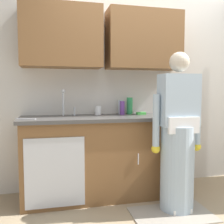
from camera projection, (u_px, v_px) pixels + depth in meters
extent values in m
plane|color=#998466|center=(177.00, 217.00, 2.56)|extent=(9.00, 9.00, 0.00)
cube|color=beige|center=(142.00, 82.00, 3.46)|extent=(4.80, 0.10, 2.70)
cube|color=brown|center=(62.00, 37.00, 2.97)|extent=(0.91, 0.34, 0.70)
cube|color=brown|center=(144.00, 40.00, 3.20)|extent=(0.91, 0.34, 0.70)
cube|color=brown|center=(107.00, 158.00, 3.07)|extent=(1.90, 0.60, 0.90)
cube|color=#B7BABF|center=(55.00, 173.00, 2.64)|extent=(0.60, 0.01, 0.72)
cylinder|color=silver|center=(138.00, 159.00, 2.83)|extent=(0.01, 0.01, 0.12)
cylinder|color=silver|center=(174.00, 157.00, 2.93)|extent=(0.01, 0.01, 0.12)
cube|color=#474442|center=(107.00, 118.00, 3.04)|extent=(1.96, 0.66, 0.04)
cube|color=#B7BABF|center=(68.00, 119.00, 2.93)|extent=(0.50, 0.36, 0.03)
cylinder|color=#B7BABF|center=(63.00, 103.00, 3.06)|extent=(0.02, 0.02, 0.30)
sphere|color=#B7BABF|center=(63.00, 91.00, 2.99)|extent=(0.04, 0.04, 0.04)
cylinder|color=#B7BABF|center=(74.00, 111.00, 3.09)|extent=(0.02, 0.02, 0.10)
cube|color=white|center=(177.00, 208.00, 2.70)|extent=(0.20, 0.26, 0.06)
cylinder|color=#A3B7C6|center=(177.00, 168.00, 2.69)|extent=(0.34, 0.34, 0.88)
cube|color=#A3B7C6|center=(178.00, 100.00, 2.63)|extent=(0.38, 0.22, 0.52)
sphere|color=beige|center=(179.00, 62.00, 2.60)|extent=(0.20, 0.20, 0.20)
cube|color=white|center=(184.00, 125.00, 2.53)|extent=(0.32, 0.04, 0.16)
cylinder|color=#A3B7C6|center=(156.00, 122.00, 2.61)|extent=(0.07, 0.07, 0.55)
sphere|color=yellow|center=(156.00, 149.00, 2.64)|extent=(0.09, 0.09, 0.09)
cylinder|color=#A3B7C6|center=(197.00, 121.00, 2.72)|extent=(0.07, 0.07, 0.55)
sphere|color=yellow|center=(197.00, 147.00, 2.74)|extent=(0.09, 0.09, 0.09)
cube|color=gray|center=(172.00, 214.00, 2.60)|extent=(0.80, 0.50, 0.01)
cylinder|color=#E05933|center=(170.00, 106.00, 3.44)|extent=(0.07, 0.07, 0.19)
cylinder|color=#2D8C4C|center=(130.00, 106.00, 3.29)|extent=(0.07, 0.07, 0.21)
cylinder|color=silver|center=(121.00, 107.00, 3.31)|extent=(0.06, 0.06, 0.18)
cylinder|color=#66388C|center=(122.00, 108.00, 3.22)|extent=(0.06, 0.06, 0.17)
cylinder|color=white|center=(98.00, 110.00, 3.20)|extent=(0.08, 0.08, 0.11)
cube|color=silver|center=(25.00, 119.00, 2.73)|extent=(0.22, 0.14, 0.01)
cube|color=#4CBF4C|center=(141.00, 113.00, 3.24)|extent=(0.11, 0.07, 0.03)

